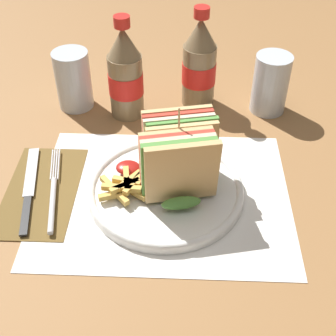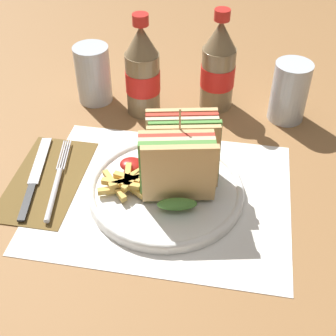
% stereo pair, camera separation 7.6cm
% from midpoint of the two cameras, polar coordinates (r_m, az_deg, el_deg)
% --- Properties ---
extents(ground_plane, '(4.00, 4.00, 0.00)m').
position_cam_midpoint_polar(ground_plane, '(0.78, -0.86, -2.28)').
color(ground_plane, olive).
extents(placemat, '(0.41, 0.32, 0.00)m').
position_cam_midpoint_polar(placemat, '(0.77, -3.20, -3.51)').
color(placemat, silver).
rests_on(placemat, ground_plane).
extents(plate_main, '(0.25, 0.25, 0.02)m').
position_cam_midpoint_polar(plate_main, '(0.76, -2.90, -2.80)').
color(plate_main, white).
rests_on(plate_main, ground_plane).
extents(club_sandwich, '(0.12, 0.13, 0.15)m').
position_cam_midpoint_polar(club_sandwich, '(0.72, -1.46, 1.16)').
color(club_sandwich, tan).
rests_on(club_sandwich, plate_main).
extents(fries_pile, '(0.08, 0.08, 0.02)m').
position_cam_midpoint_polar(fries_pile, '(0.75, -7.97, -2.29)').
color(fries_pile, gold).
rests_on(fries_pile, plate_main).
extents(ketchup_blob, '(0.04, 0.03, 0.01)m').
position_cam_midpoint_polar(ketchup_blob, '(0.78, -7.43, -0.07)').
color(ketchup_blob, maroon).
rests_on(ketchup_blob, plate_main).
extents(napkin, '(0.12, 0.22, 0.00)m').
position_cam_midpoint_polar(napkin, '(0.81, -17.53, -2.70)').
color(napkin, brown).
rests_on(napkin, ground_plane).
extents(fork, '(0.05, 0.20, 0.01)m').
position_cam_midpoint_polar(fork, '(0.78, -16.35, -3.40)').
color(fork, silver).
rests_on(fork, napkin).
extents(knife, '(0.05, 0.21, 0.00)m').
position_cam_midpoint_polar(knife, '(0.81, -18.97, -2.57)').
color(knife, black).
rests_on(knife, napkin).
extents(coke_bottle_near, '(0.07, 0.07, 0.20)m').
position_cam_midpoint_polar(coke_bottle_near, '(0.91, -7.44, 11.13)').
color(coke_bottle_near, '#7A6647').
rests_on(coke_bottle_near, ground_plane).
extents(coke_bottle_far, '(0.07, 0.07, 0.20)m').
position_cam_midpoint_polar(coke_bottle_far, '(0.94, 1.68, 12.43)').
color(coke_bottle_far, '#7A6647').
rests_on(coke_bottle_far, ground_plane).
extents(glass_near, '(0.07, 0.07, 0.12)m').
position_cam_midpoint_polar(glass_near, '(0.94, 10.33, 9.99)').
color(glass_near, silver).
rests_on(glass_near, ground_plane).
extents(glass_far, '(0.07, 0.07, 0.12)m').
position_cam_midpoint_polar(glass_far, '(0.97, -13.54, 10.32)').
color(glass_far, silver).
rests_on(glass_far, ground_plane).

